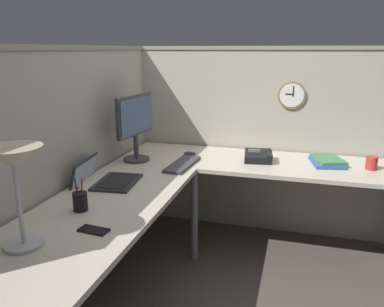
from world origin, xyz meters
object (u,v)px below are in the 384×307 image
(office_phone, at_px, (259,157))
(book_stack, at_px, (327,161))
(coffee_mug, at_px, (372,163))
(wall_clock, at_px, (292,95))
(monitor, at_px, (135,123))
(keyboard, at_px, (182,164))
(pen_cup, at_px, (80,201))
(desk_lamp_dome, at_px, (14,166))
(laptop, at_px, (103,179))
(computer_mouse, at_px, (190,154))
(cell_phone, at_px, (94,230))

(office_phone, bearing_deg, book_stack, -81.87)
(coffee_mug, height_order, wall_clock, wall_clock)
(book_stack, relative_size, wall_clock, 1.49)
(book_stack, bearing_deg, wall_clock, 44.87)
(monitor, bearing_deg, keyboard, -95.56)
(pen_cup, bearing_deg, office_phone, -34.47)
(desk_lamp_dome, height_order, coffee_mug, desk_lamp_dome)
(keyboard, distance_m, wall_clock, 1.07)
(office_phone, height_order, book_stack, office_phone)
(laptop, distance_m, office_phone, 1.18)
(office_phone, bearing_deg, desk_lamp_dome, 152.01)
(pen_cup, bearing_deg, computer_mouse, -12.32)
(keyboard, relative_size, computer_mouse, 4.13)
(office_phone, height_order, coffee_mug, office_phone)
(wall_clock, bearing_deg, pen_cup, 146.80)
(laptop, bearing_deg, cell_phone, -154.96)
(cell_phone, xyz_separation_m, book_stack, (1.44, -1.11, 0.02))
(keyboard, bearing_deg, cell_phone, 178.92)
(desk_lamp_dome, distance_m, coffee_mug, 2.30)
(desk_lamp_dome, bearing_deg, keyboard, -13.32)
(office_phone, bearing_deg, coffee_mug, -88.82)
(monitor, relative_size, keyboard, 1.16)
(laptop, relative_size, book_stack, 1.27)
(pen_cup, bearing_deg, laptop, 13.44)
(laptop, bearing_deg, keyboard, -38.19)
(cell_phone, relative_size, book_stack, 0.44)
(book_stack, relative_size, coffee_mug, 3.41)
(computer_mouse, xyz_separation_m, office_phone, (-0.01, -0.55, 0.02))
(keyboard, relative_size, desk_lamp_dome, 0.97)
(office_phone, distance_m, coffee_mug, 0.79)
(computer_mouse, bearing_deg, laptop, 154.55)
(keyboard, bearing_deg, computer_mouse, 8.13)
(pen_cup, bearing_deg, book_stack, -46.27)
(laptop, xyz_separation_m, keyboard, (0.49, -0.38, -0.01))
(laptop, distance_m, computer_mouse, 0.84)
(monitor, bearing_deg, cell_phone, -165.97)
(pen_cup, relative_size, office_phone, 0.79)
(keyboard, distance_m, pen_cup, 0.96)
(desk_lamp_dome, distance_m, pen_cup, 0.51)
(monitor, bearing_deg, wall_clock, -61.85)
(monitor, distance_m, keyboard, 0.47)
(pen_cup, height_order, cell_phone, pen_cup)
(computer_mouse, xyz_separation_m, desk_lamp_dome, (-1.59, 0.29, 0.35))
(laptop, relative_size, pen_cup, 2.30)
(computer_mouse, xyz_separation_m, cell_phone, (-1.38, 0.07, -0.01))
(cell_phone, distance_m, wall_clock, 1.98)
(monitor, height_order, office_phone, monitor)
(keyboard, distance_m, office_phone, 0.59)
(keyboard, height_order, desk_lamp_dome, desk_lamp_dome)
(office_phone, xyz_separation_m, book_stack, (0.07, -0.50, -0.02))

